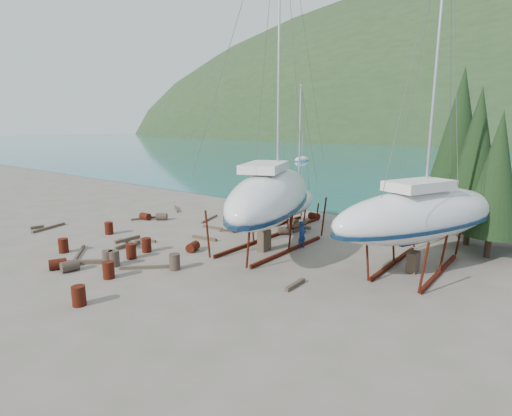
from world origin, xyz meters
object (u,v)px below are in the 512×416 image
Objects in this scene: large_sailboat_far at (420,214)px; large_sailboat_near at (271,195)px; small_sailboat_shore at (296,202)px; worker at (302,235)px.

large_sailboat_near is at bearing -145.84° from large_sailboat_far.
small_sailboat_shore is at bearing 86.54° from large_sailboat_near.
small_sailboat_shore reaches higher than worker.
large_sailboat_near reaches higher than worker.
large_sailboat_far reaches higher than worker.
small_sailboat_shore is (-2.28, 6.48, -1.66)m from large_sailboat_near.
large_sailboat_near is 8.65m from large_sailboat_far.
large_sailboat_far is 7.26m from worker.
large_sailboat_far is at bearing -10.62° from large_sailboat_near.
large_sailboat_far is 1.75× the size of small_sailboat_shore.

